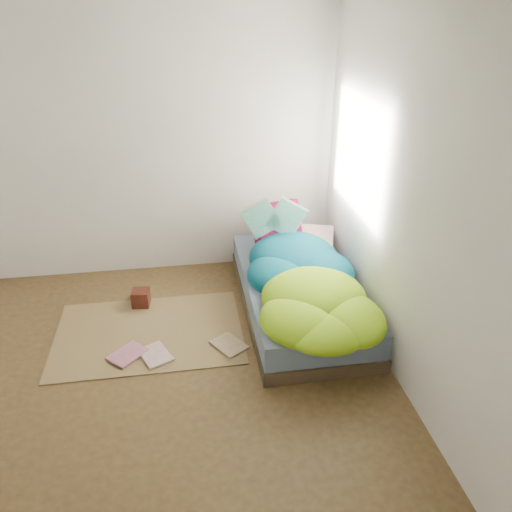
{
  "coord_description": "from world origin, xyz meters",
  "views": [
    {
      "loc": [
        0.22,
        -3.09,
        2.61
      ],
      "look_at": [
        0.82,
        0.75,
        0.58
      ],
      "focal_mm": 35.0,
      "sensor_mm": 36.0,
      "label": 1
    }
  ],
  "objects": [
    {
      "name": "ground",
      "position": [
        0.0,
        0.0,
        0.0
      ],
      "size": [
        3.5,
        3.5,
        0.0
      ],
      "primitive_type": "cube",
      "color": "#432E19",
      "rests_on": "ground"
    },
    {
      "name": "room_walls",
      "position": [
        0.01,
        0.01,
        1.63
      ],
      "size": [
        3.54,
        3.54,
        2.62
      ],
      "color": "silver",
      "rests_on": "ground"
    },
    {
      "name": "bed",
      "position": [
        1.22,
        0.72,
        0.17
      ],
      "size": [
        1.0,
        2.0,
        0.34
      ],
      "color": "#3D3321",
      "rests_on": "ground"
    },
    {
      "name": "duvet",
      "position": [
        1.22,
        0.5,
        0.51
      ],
      "size": [
        0.96,
        1.84,
        0.34
      ],
      "primitive_type": null,
      "color": "#07546F",
      "rests_on": "bed"
    },
    {
      "name": "rug",
      "position": [
        -0.15,
        0.55,
        0.01
      ],
      "size": [
        1.6,
        1.1,
        0.01
      ],
      "primitive_type": "cube",
      "color": "brown",
      "rests_on": "ground"
    },
    {
      "name": "pillow_floral",
      "position": [
        1.39,
        1.34,
        0.41
      ],
      "size": [
        0.71,
        0.56,
        0.14
      ],
      "primitive_type": "cube",
      "rotation": [
        0.0,
        0.0,
        -0.31
      ],
      "color": "#F2E2D1",
      "rests_on": "bed"
    },
    {
      "name": "pillow_magenta",
      "position": [
        1.13,
        1.35,
        0.58
      ],
      "size": [
        0.49,
        0.29,
        0.47
      ],
      "primitive_type": "cube",
      "rotation": [
        0.0,
        0.0,
        0.34
      ],
      "color": "#530520",
      "rests_on": "bed"
    },
    {
      "name": "open_book",
      "position": [
        1.07,
        1.18,
        0.83
      ],
      "size": [
        0.52,
        0.15,
        0.31
      ],
      "primitive_type": null,
      "rotation": [
        0.0,
        0.0,
        -0.07
      ],
      "color": "#398A2D",
      "rests_on": "duvet"
    },
    {
      "name": "wooden_box",
      "position": [
        -0.23,
        1.0,
        0.09
      ],
      "size": [
        0.17,
        0.17,
        0.16
      ],
      "primitive_type": "cube",
      "rotation": [
        0.0,
        0.0,
        -0.11
      ],
      "color": "#3A120D",
      "rests_on": "rug"
    },
    {
      "name": "floor_book_a",
      "position": [
        -0.18,
        0.16,
        0.02
      ],
      "size": [
        0.32,
        0.35,
        0.02
      ],
      "primitive_type": "imported",
      "rotation": [
        0.0,
        0.0,
        0.44
      ],
      "color": "beige",
      "rests_on": "rug"
    },
    {
      "name": "floor_book_b",
      "position": [
        -0.39,
        0.32,
        0.03
      ],
      "size": [
        0.35,
        0.35,
        0.03
      ],
      "primitive_type": "imported",
      "rotation": [
        0.0,
        0.0,
        -0.77
      ],
      "color": "#C3708B",
      "rests_on": "rug"
    },
    {
      "name": "floor_book_c",
      "position": [
        0.43,
        0.19,
        0.02
      ],
      "size": [
        0.33,
        0.35,
        0.02
      ],
      "primitive_type": "imported",
      "rotation": [
        0.0,
        0.0,
        0.57
      ],
      "color": "tan",
      "rests_on": "rug"
    }
  ]
}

